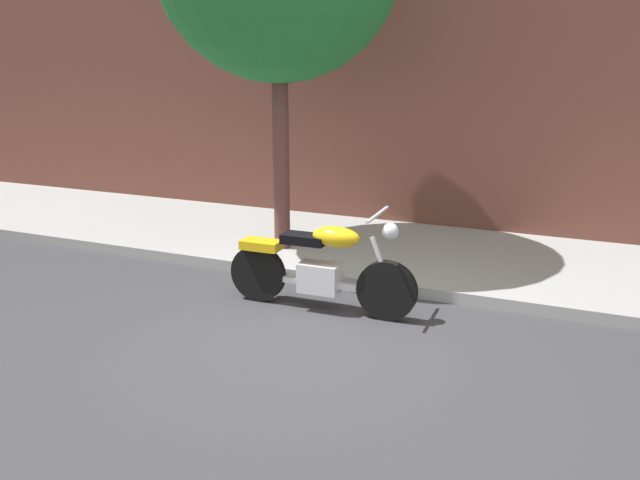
% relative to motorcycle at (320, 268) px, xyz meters
% --- Properties ---
extents(ground_plane, '(60.00, 60.00, 0.00)m').
position_rel_motorcycle_xyz_m(ground_plane, '(0.16, -0.59, -0.47)').
color(ground_plane, '#38383D').
extents(sidewalk, '(23.57, 2.84, 0.14)m').
position_rel_motorcycle_xyz_m(sidewalk, '(0.16, 2.14, -0.40)').
color(sidewalk, '#9F9F9F').
rests_on(sidewalk, ground).
extents(motorcycle, '(2.13, 0.70, 1.14)m').
position_rel_motorcycle_xyz_m(motorcycle, '(0.00, 0.00, 0.00)').
color(motorcycle, black).
rests_on(motorcycle, ground).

